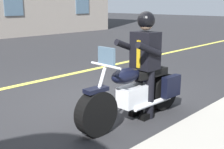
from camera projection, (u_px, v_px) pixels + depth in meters
ground_plane at (93, 100)px, 5.75m from camera, size 80.00×80.00×0.00m
lane_center_stripe at (37, 81)px, 7.09m from camera, size 60.00×0.16×0.01m
motorcycle_main at (136, 93)px, 4.69m from camera, size 2.22×0.66×1.26m
rider_main at (145, 56)px, 4.68m from camera, size 0.64×0.57×1.74m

